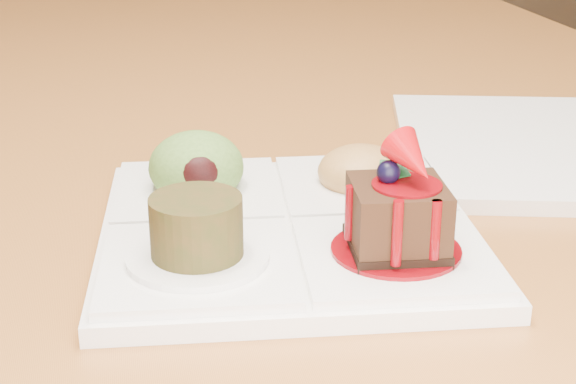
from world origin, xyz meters
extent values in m
cube|color=#A06429|center=(0.00, 0.00, 0.73)|extent=(1.00, 1.80, 0.04)
cylinder|color=#A06429|center=(0.44, 0.84, 0.35)|extent=(0.06, 0.06, 0.71)
cube|color=white|center=(-0.03, -0.42, 0.76)|extent=(0.26, 0.26, 0.01)
cube|color=white|center=(0.02, -0.49, 0.77)|extent=(0.12, 0.12, 0.01)
cube|color=white|center=(-0.09, -0.47, 0.77)|extent=(0.12, 0.12, 0.01)
cube|color=white|center=(-0.08, -0.36, 0.77)|extent=(0.12, 0.12, 0.01)
cube|color=white|center=(0.04, -0.37, 0.77)|extent=(0.12, 0.12, 0.01)
cylinder|color=#6A0309|center=(0.02, -0.49, 0.77)|extent=(0.08, 0.08, 0.00)
cube|color=black|center=(0.02, -0.49, 0.77)|extent=(0.06, 0.06, 0.01)
cube|color=black|center=(0.02, -0.49, 0.79)|extent=(0.06, 0.06, 0.03)
cylinder|color=#6A0309|center=(0.02, -0.49, 0.81)|extent=(0.04, 0.04, 0.00)
sphere|color=black|center=(0.02, -0.48, 0.82)|extent=(0.01, 0.01, 0.01)
cone|color=#A80A0F|center=(0.03, -0.49, 0.83)|extent=(0.04, 0.04, 0.03)
cube|color=#11451D|center=(0.03, -0.48, 0.82)|extent=(0.01, 0.02, 0.01)
cube|color=#11451D|center=(0.02, -0.47, 0.82)|extent=(0.01, 0.02, 0.01)
cylinder|color=#6A0309|center=(0.02, -0.51, 0.79)|extent=(0.01, 0.01, 0.04)
cylinder|color=#6A0309|center=(0.04, -0.51, 0.79)|extent=(0.01, 0.01, 0.03)
cylinder|color=#6A0309|center=(0.00, -0.48, 0.79)|extent=(0.01, 0.01, 0.03)
cylinder|color=white|center=(-0.09, -0.47, 0.77)|extent=(0.08, 0.08, 0.00)
cylinder|color=#422C12|center=(-0.09, -0.47, 0.79)|extent=(0.05, 0.05, 0.03)
cylinder|color=#4F2010|center=(-0.09, -0.47, 0.80)|extent=(0.04, 0.04, 0.00)
ellipsoid|color=#5F8D39|center=(-0.08, -0.36, 0.78)|extent=(0.07, 0.07, 0.05)
ellipsoid|color=black|center=(-0.08, -0.38, 0.78)|extent=(0.03, 0.02, 0.03)
ellipsoid|color=#AD7A3E|center=(0.04, -0.37, 0.77)|extent=(0.06, 0.06, 0.04)
cube|color=#D2420F|center=(0.05, -0.37, 0.78)|extent=(0.02, 0.02, 0.01)
cube|color=#57831C|center=(0.04, -0.36, 0.78)|extent=(0.02, 0.02, 0.01)
cube|color=#D2420F|center=(0.03, -0.36, 0.78)|extent=(0.02, 0.02, 0.02)
cube|color=#57831C|center=(0.02, -0.37, 0.78)|extent=(0.02, 0.02, 0.01)
cube|color=#D2420F|center=(0.03, -0.38, 0.78)|extent=(0.02, 0.02, 0.02)
cube|color=#57831C|center=(0.04, -0.39, 0.78)|extent=(0.02, 0.02, 0.02)
cube|color=#D2420F|center=(0.05, -0.38, 0.78)|extent=(0.01, 0.01, 0.01)
cube|color=white|center=(0.23, -0.30, 0.76)|extent=(0.33, 0.33, 0.01)
camera|label=1|loc=(-0.13, -0.93, 0.99)|focal=55.00mm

